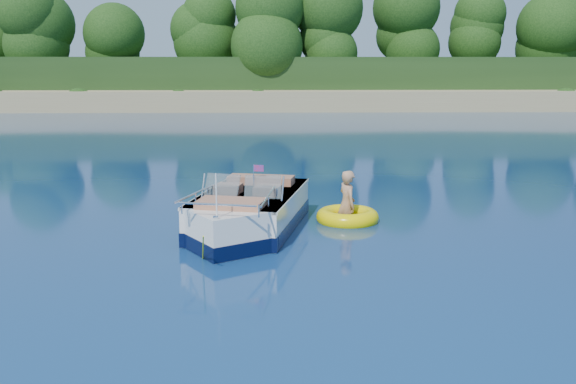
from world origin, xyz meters
The scene contains 6 objects.
ground centered at (0.00, 0.00, 0.00)m, with size 160.00×160.00×0.00m, color #091644.
shoreline centered at (0.00, 63.77, 0.98)m, with size 170.00×59.00×6.00m.
treeline centered at (0.04, 41.01, 5.55)m, with size 150.00×7.12×8.19m.
motorboat centered at (-0.35, 0.58, 0.35)m, with size 2.71×5.42×1.83m.
tow_tube centered at (1.91, 1.45, 0.10)m, with size 1.87×1.87×0.38m.
boy centered at (1.89, 1.50, 0.00)m, with size 0.59×0.39×1.63m, color tan.
Camera 1 is at (0.18, -12.69, 3.54)m, focal length 40.00 mm.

